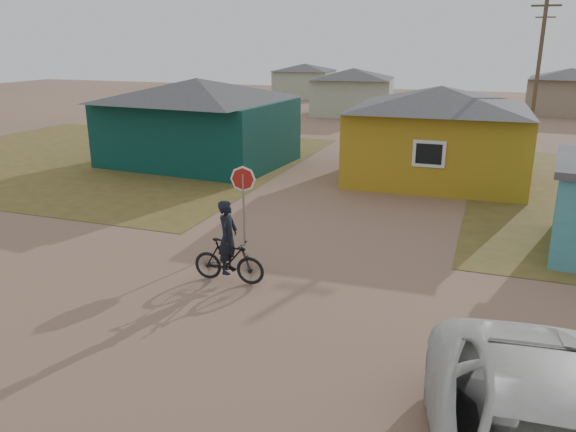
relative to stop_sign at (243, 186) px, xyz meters
The scene contains 11 objects.
ground 4.75m from the stop_sign, 64.88° to the right, with size 120.00×120.00×0.00m, color #8E6852.
grass_nw 15.18m from the stop_sign, 143.45° to the left, with size 20.00×18.00×0.00m, color brown.
house_teal 11.57m from the stop_sign, 124.91° to the left, with size 8.93×7.08×4.00m.
house_yellow 10.91m from the stop_sign, 66.30° to the left, with size 7.72×6.76×3.90m.
house_pale_west 30.27m from the stop_sign, 97.82° to the left, with size 7.04×6.15×3.60m.
house_beige_east 37.90m from the stop_sign, 71.73° to the left, with size 6.95×6.05×3.60m.
house_pale_north 43.70m from the stop_sign, 106.10° to the left, with size 6.28×5.81×3.40m.
utility_pole_near 19.99m from the stop_sign, 65.01° to the left, with size 1.40×0.20×8.00m.
utility_pole_far 35.34m from the stop_sign, 74.57° to the left, with size 1.40×0.20×8.00m.
stop_sign is the anchor object (origin of this frame).
cyclist 2.94m from the stop_sign, 73.43° to the right, with size 1.84×0.67×2.06m.
Camera 1 is at (4.60, -10.06, 5.66)m, focal length 35.00 mm.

